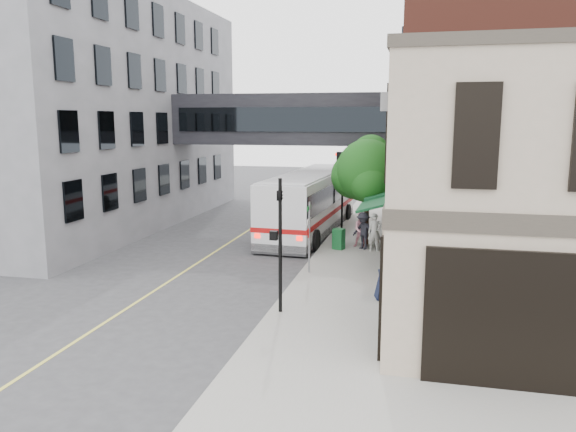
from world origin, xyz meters
The scene contains 17 objects.
ground centered at (0.00, 0.00, 0.00)m, with size 120.00×120.00×0.00m, color #38383A.
sidewalk_main centered at (2.00, 14.00, 0.07)m, with size 4.00×60.00×0.15m, color gray.
corner_building centered at (8.97, 2.00, 4.21)m, with size 10.19×8.12×8.45m.
brick_building centered at (9.98, 15.00, 6.99)m, with size 13.76×18.00×14.00m.
opposite_building centered at (-17.00, 16.00, 7.00)m, with size 14.00×24.00×14.00m, color slate.
skyway_bridge centered at (-3.00, 18.00, 6.50)m, with size 14.00×3.18×3.00m.
traffic_signal_near centered at (0.37, 2.00, 2.98)m, with size 0.44×0.22×4.60m.
traffic_signal_far centered at (0.26, 17.00, 3.34)m, with size 0.53×0.28×4.50m.
street_sign_pole centered at (0.39, 7.00, 1.93)m, with size 0.08×0.75×3.00m.
street_tree centered at (2.19, 13.22, 3.91)m, with size 3.80×3.20×5.60m.
lane_marking centered at (-5.00, 10.00, 0.01)m, with size 0.12×40.00×0.01m, color #D8CC4C.
bus centered at (-1.31, 16.13, 1.92)m, with size 3.63×12.85×3.42m.
pedestrian_a centered at (2.76, 11.53, 1.08)m, with size 0.68×0.44×1.86m, color beige.
pedestrian_b centered at (2.07, 12.25, 1.04)m, with size 0.87×0.68×1.79m, color pink.
pedestrian_c centered at (2.17, 11.85, 1.08)m, with size 1.20×0.69×1.85m, color black.
newspaper_box centered at (1.00, 11.55, 0.66)m, with size 0.51×0.46×1.03m, color #155F2B.
sandwich_board centered at (3.60, 4.15, 0.67)m, with size 0.37×0.58×1.03m, color black.
Camera 1 is at (4.79, -15.49, 6.54)m, focal length 35.00 mm.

